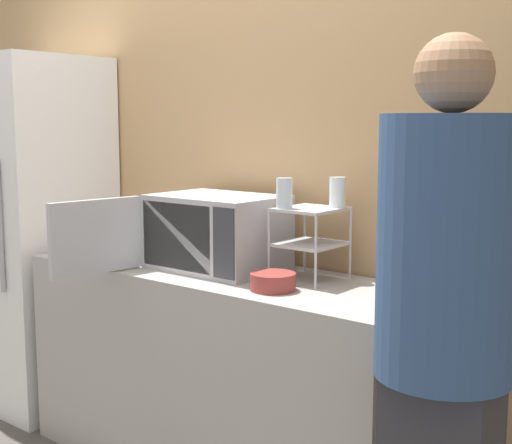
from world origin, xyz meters
TOP-DOWN VIEW (x-y plane):
  - wall_back at (0.00, 0.63)m, footprint 8.00×0.06m
  - counter at (0.00, 0.29)m, footprint 1.82×0.59m
  - microwave at (-0.06, 0.30)m, footprint 0.62×0.79m
  - dish_rack at (0.39, 0.40)m, footprint 0.23×0.25m
  - glass_front_left at (0.32, 0.32)m, footprint 0.06×0.06m
  - glass_back_right at (0.46, 0.48)m, footprint 0.06×0.06m
  - bowl at (0.38, 0.17)m, footprint 0.17×0.17m
  - person at (1.16, -0.05)m, footprint 0.39×0.39m
  - refrigerator at (-1.32, 0.28)m, footprint 0.70×0.64m

SIDE VIEW (x-z plane):
  - counter at x=0.00m, z-range 0.00..0.88m
  - bowl at x=0.38m, z-range 0.88..0.95m
  - refrigerator at x=-1.32m, z-range 0.00..1.83m
  - person at x=1.16m, z-range 0.10..1.84m
  - microwave at x=-0.06m, z-range 0.88..1.20m
  - dish_rack at x=0.39m, z-range 0.95..1.24m
  - glass_front_left at x=0.32m, z-range 1.17..1.29m
  - glass_back_right at x=0.46m, z-range 1.17..1.29m
  - wall_back at x=0.00m, z-range 0.00..2.60m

